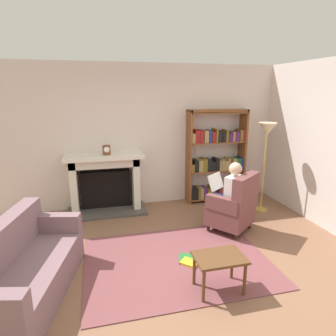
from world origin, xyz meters
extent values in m
plane|color=brown|center=(0.00, 0.00, 0.00)|extent=(14.00, 14.00, 0.00)
cube|color=silver|center=(0.00, 2.55, 1.35)|extent=(5.60, 0.10, 2.70)
cube|color=silver|center=(2.65, 1.25, 1.35)|extent=(0.10, 5.20, 2.70)
cube|color=brown|center=(0.00, 0.30, 0.01)|extent=(2.40, 1.80, 0.01)
cube|color=#4C4742|center=(-0.83, 2.18, 0.03)|extent=(1.43, 0.64, 0.05)
cube|color=black|center=(-0.83, 2.40, 0.40)|extent=(0.91, 0.20, 0.70)
cube|color=silver|center=(-1.38, 2.28, 0.52)|extent=(0.12, 0.44, 1.04)
cube|color=silver|center=(-0.27, 2.28, 0.52)|extent=(0.12, 0.44, 1.04)
cube|color=silver|center=(-0.83, 2.28, 0.96)|extent=(1.23, 0.44, 0.16)
cube|color=silver|center=(-0.83, 2.22, 1.07)|extent=(1.39, 0.56, 0.06)
cylinder|color=brown|center=(-0.78, 2.20, 1.18)|extent=(0.14, 0.14, 0.17)
cylinder|color=white|center=(-0.78, 2.14, 1.20)|extent=(0.10, 0.01, 0.10)
cube|color=brown|center=(0.80, 2.34, 0.92)|extent=(0.04, 0.32, 1.85)
cube|color=brown|center=(1.95, 2.34, 0.92)|extent=(0.04, 0.32, 1.85)
cube|color=brown|center=(1.38, 2.34, 1.83)|extent=(1.19, 0.32, 0.04)
cube|color=brown|center=(1.38, 2.34, 0.06)|extent=(1.15, 0.32, 0.02)
cube|color=black|center=(0.87, 2.33, 0.20)|extent=(0.07, 0.26, 0.26)
cube|color=black|center=(0.94, 2.33, 0.18)|extent=(0.07, 0.26, 0.22)
cube|color=brown|center=(1.00, 2.33, 0.19)|extent=(0.04, 0.26, 0.23)
cube|color=#997F4C|center=(1.06, 2.33, 0.18)|extent=(0.07, 0.26, 0.22)
cube|color=#4C1E59|center=(1.14, 2.33, 0.18)|extent=(0.07, 0.26, 0.22)
cube|color=brown|center=(1.22, 2.33, 0.17)|extent=(0.07, 0.26, 0.19)
cube|color=brown|center=(1.29, 2.33, 0.19)|extent=(0.04, 0.26, 0.23)
cube|color=maroon|center=(1.34, 2.33, 0.16)|extent=(0.04, 0.26, 0.18)
cube|color=black|center=(1.39, 2.33, 0.19)|extent=(0.06, 0.26, 0.23)
cube|color=maroon|center=(1.46, 2.33, 0.17)|extent=(0.05, 0.26, 0.20)
cube|color=navy|center=(1.53, 2.33, 0.17)|extent=(0.08, 0.26, 0.20)
cube|color=black|center=(1.60, 2.33, 0.18)|extent=(0.05, 0.26, 0.22)
cube|color=black|center=(1.66, 2.33, 0.18)|extent=(0.04, 0.26, 0.22)
cube|color=maroon|center=(1.72, 2.33, 0.17)|extent=(0.08, 0.26, 0.19)
cube|color=#1E592D|center=(1.81, 2.33, 0.16)|extent=(0.08, 0.26, 0.17)
cube|color=brown|center=(1.88, 2.33, 0.16)|extent=(0.05, 0.26, 0.19)
cube|color=brown|center=(1.38, 2.34, 0.64)|extent=(1.15, 0.32, 0.02)
cube|color=brown|center=(0.86, 2.33, 0.73)|extent=(0.05, 0.26, 0.16)
cube|color=black|center=(0.93, 2.33, 0.76)|extent=(0.08, 0.26, 0.23)
cube|color=#997F4C|center=(1.02, 2.33, 0.76)|extent=(0.09, 0.26, 0.23)
cube|color=brown|center=(1.11, 2.33, 0.77)|extent=(0.09, 0.26, 0.25)
cube|color=black|center=(1.20, 2.33, 0.76)|extent=(0.09, 0.26, 0.23)
cube|color=black|center=(1.29, 2.33, 0.74)|extent=(0.08, 0.26, 0.19)
cube|color=black|center=(1.37, 2.33, 0.77)|extent=(0.07, 0.26, 0.24)
cube|color=#997F4C|center=(1.44, 2.33, 0.75)|extent=(0.04, 0.26, 0.20)
cube|color=#997F4C|center=(1.50, 2.33, 0.76)|extent=(0.06, 0.26, 0.22)
cube|color=#997F4C|center=(1.57, 2.33, 0.74)|extent=(0.07, 0.26, 0.19)
cube|color=#997F4C|center=(1.63, 2.33, 0.77)|extent=(0.04, 0.26, 0.24)
cube|color=maroon|center=(1.68, 2.33, 0.73)|extent=(0.04, 0.26, 0.16)
cube|color=#997F4C|center=(1.75, 2.33, 0.76)|extent=(0.08, 0.26, 0.22)
cube|color=#1E592D|center=(1.84, 2.33, 0.76)|extent=(0.09, 0.26, 0.22)
cube|color=navy|center=(1.91, 2.33, 0.76)|extent=(0.05, 0.26, 0.23)
cube|color=brown|center=(1.38, 2.34, 1.21)|extent=(1.15, 0.32, 0.02)
cube|color=#997F4C|center=(0.86, 2.33, 1.32)|extent=(0.05, 0.26, 0.19)
cube|color=maroon|center=(0.94, 2.33, 1.35)|extent=(0.09, 0.26, 0.25)
cube|color=maroon|center=(1.03, 2.33, 1.34)|extent=(0.08, 0.26, 0.24)
cube|color=#997F4C|center=(1.12, 2.33, 1.34)|extent=(0.09, 0.26, 0.23)
cube|color=navy|center=(1.20, 2.33, 1.34)|extent=(0.05, 0.26, 0.23)
cube|color=maroon|center=(1.27, 2.33, 1.33)|extent=(0.07, 0.26, 0.21)
cube|color=brown|center=(1.34, 2.33, 1.35)|extent=(0.04, 0.26, 0.26)
cube|color=black|center=(1.40, 2.33, 1.33)|extent=(0.09, 0.26, 0.22)
cube|color=black|center=(1.49, 2.33, 1.33)|extent=(0.06, 0.26, 0.21)
cube|color=brown|center=(1.55, 2.33, 1.34)|extent=(0.05, 0.26, 0.23)
cube|color=#4C1E59|center=(1.62, 2.33, 1.30)|extent=(0.08, 0.26, 0.16)
cube|color=#997F4C|center=(1.69, 2.33, 1.32)|extent=(0.04, 0.26, 0.19)
cube|color=#4C1E59|center=(1.77, 2.33, 1.32)|extent=(0.09, 0.26, 0.19)
cube|color=brown|center=(1.85, 2.33, 1.34)|extent=(0.06, 0.26, 0.23)
cube|color=maroon|center=(1.92, 2.33, 1.34)|extent=(0.07, 0.26, 0.22)
cube|color=brown|center=(1.38, 2.34, 1.79)|extent=(1.15, 0.32, 0.02)
cylinder|color=#331E14|center=(1.13, 1.32, 0.06)|extent=(0.05, 0.05, 0.12)
cylinder|color=#331E14|center=(0.72, 1.01, 0.06)|extent=(0.05, 0.05, 0.12)
cylinder|color=#331E14|center=(1.42, 0.95, 0.06)|extent=(0.05, 0.05, 0.12)
cylinder|color=#331E14|center=(1.02, 0.63, 0.06)|extent=(0.05, 0.05, 0.12)
cube|color=brown|center=(1.07, 0.98, 0.27)|extent=(0.87, 0.87, 0.30)
cube|color=brown|center=(1.22, 0.79, 0.70)|extent=(0.60, 0.52, 0.55)
cube|color=brown|center=(1.29, 1.14, 0.53)|extent=(0.43, 0.50, 0.22)
cube|color=brown|center=(0.86, 0.81, 0.53)|extent=(0.43, 0.50, 0.22)
cube|color=white|center=(1.10, 0.94, 0.67)|extent=(0.38, 0.35, 0.50)
sphere|color=#D8AD8C|center=(1.10, 0.94, 1.04)|extent=(0.20, 0.20, 0.20)
cube|color=#191E3F|center=(1.04, 1.15, 0.47)|extent=(0.34, 0.39, 0.12)
cube|color=#191E3F|center=(0.92, 1.05, 0.47)|extent=(0.34, 0.39, 0.12)
cylinder|color=#191E3F|center=(0.93, 1.30, 0.21)|extent=(0.10, 0.10, 0.42)
cylinder|color=#191E3F|center=(0.80, 1.20, 0.21)|extent=(0.10, 0.10, 0.42)
cube|color=white|center=(0.90, 1.20, 0.77)|extent=(0.35, 0.31, 0.25)
cube|color=#7D5E66|center=(-1.73, 0.02, 0.20)|extent=(1.06, 1.81, 0.40)
cube|color=#7D5E66|center=(-1.99, 0.08, 0.62)|extent=(0.58, 1.70, 0.45)
cube|color=#7D5E66|center=(-1.56, 0.77, 0.52)|extent=(0.72, 0.31, 0.24)
cube|color=brown|center=(0.30, -0.37, 0.41)|extent=(0.56, 0.39, 0.03)
cylinder|color=brown|center=(0.06, -0.52, 0.20)|extent=(0.04, 0.04, 0.40)
cylinder|color=brown|center=(0.54, -0.52, 0.20)|extent=(0.04, 0.04, 0.40)
cylinder|color=brown|center=(0.06, -0.21, 0.20)|extent=(0.04, 0.04, 0.40)
cylinder|color=brown|center=(0.54, -0.21, 0.20)|extent=(0.04, 0.04, 0.40)
cube|color=#267233|center=(0.12, 0.29, 0.02)|extent=(0.24, 0.28, 0.03)
cube|color=#267233|center=(0.39, 0.27, 0.03)|extent=(0.18, 0.22, 0.04)
cube|color=gold|center=(0.14, 0.19, 0.03)|extent=(0.27, 0.27, 0.03)
cylinder|color=#B7933F|center=(2.01, 1.58, 0.01)|extent=(0.24, 0.24, 0.03)
cylinder|color=#B7933F|center=(2.01, 1.58, 0.74)|extent=(0.03, 0.03, 1.42)
cone|color=beige|center=(2.01, 1.58, 1.55)|extent=(0.32, 0.32, 0.22)
camera|label=1|loc=(-0.95, -3.02, 2.19)|focal=31.34mm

